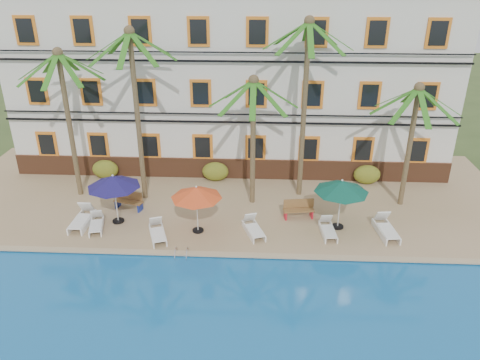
# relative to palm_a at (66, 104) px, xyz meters

# --- Properties ---
(ground) EXTENTS (100.00, 100.00, 0.00)m
(ground) POSITION_rel_palm_a_xyz_m (7.92, -4.50, -5.26)
(ground) COLOR #384C23
(ground) RESTS_ON ground
(pool_deck) EXTENTS (30.00, 12.00, 0.25)m
(pool_deck) POSITION_rel_palm_a_xyz_m (7.92, 0.50, -5.14)
(pool_deck) COLOR tan
(pool_deck) RESTS_ON ground
(pool_coping) EXTENTS (30.00, 0.35, 0.06)m
(pool_coping) POSITION_rel_palm_a_xyz_m (7.92, -5.40, -4.98)
(pool_coping) COLOR tan
(pool_coping) RESTS_ON pool_deck
(hotel_building) EXTENTS (25.40, 6.44, 10.22)m
(hotel_building) POSITION_rel_palm_a_xyz_m (7.92, 5.48, 0.11)
(hotel_building) COLOR silver
(hotel_building) RESTS_ON pool_deck
(palm_a) EXTENTS (4.27, 4.27, 7.79)m
(palm_a) POSITION_rel_palm_a_xyz_m (0.00, 0.00, 0.00)
(palm_a) COLOR brown
(palm_a) RESTS_ON pool_deck
(palm_b) EXTENTS (4.27, 4.27, 8.82)m
(palm_b) POSITION_rel_palm_a_xyz_m (3.60, -0.22, 0.59)
(palm_b) COLOR brown
(palm_b) RESTS_ON pool_deck
(palm_c) EXTENTS (4.27, 4.27, 6.69)m
(palm_c) POSITION_rel_palm_a_xyz_m (9.33, -0.44, -0.65)
(palm_c) COLOR brown
(palm_c) RESTS_ON pool_deck
(palm_d) EXTENTS (4.27, 4.27, 9.22)m
(palm_d) POSITION_rel_palm_a_xyz_m (11.84, 0.59, 0.81)
(palm_d) COLOR brown
(palm_d) RESTS_ON pool_deck
(palm_e) EXTENTS (4.27, 4.27, 6.39)m
(palm_e) POSITION_rel_palm_a_xyz_m (17.04, -0.28, -0.83)
(palm_e) COLOR brown
(palm_e) RESTS_ON pool_deck
(shrub_left) EXTENTS (1.50, 0.90, 1.10)m
(shrub_left) POSITION_rel_palm_a_xyz_m (0.77, 2.10, -4.46)
(shrub_left) COLOR #215317
(shrub_left) RESTS_ON pool_deck
(shrub_mid) EXTENTS (1.50, 0.90, 1.10)m
(shrub_mid) POSITION_rel_palm_a_xyz_m (7.15, 2.10, -4.46)
(shrub_mid) COLOR #215317
(shrub_mid) RESTS_ON pool_deck
(shrub_right) EXTENTS (1.50, 0.90, 1.10)m
(shrub_right) POSITION_rel_palm_a_xyz_m (15.74, 2.10, -4.46)
(shrub_right) COLOR #215317
(shrub_right) RESTS_ON pool_deck
(umbrella_blue) EXTENTS (2.52, 2.52, 2.52)m
(umbrella_blue) POSITION_rel_palm_a_xyz_m (2.89, -2.82, -2.86)
(umbrella_blue) COLOR black
(umbrella_blue) RESTS_ON pool_deck
(umbrella_red) EXTENTS (2.36, 2.36, 2.37)m
(umbrella_red) POSITION_rel_palm_a_xyz_m (6.87, -3.49, -3.00)
(umbrella_red) COLOR black
(umbrella_red) RESTS_ON pool_deck
(umbrella_green) EXTENTS (2.52, 2.52, 2.52)m
(umbrella_green) POSITION_rel_palm_a_xyz_m (13.45, -2.83, -2.86)
(umbrella_green) COLOR black
(umbrella_green) RESTS_ON pool_deck
(lounger_a) EXTENTS (0.76, 2.03, 0.95)m
(lounger_a) POSITION_rel_palm_a_xyz_m (1.26, -3.16, -4.70)
(lounger_a) COLOR white
(lounger_a) RESTS_ON pool_deck
(lounger_b) EXTENTS (0.95, 1.73, 0.77)m
(lounger_b) POSITION_rel_palm_a_xyz_m (2.05, -3.49, -4.76)
(lounger_b) COLOR white
(lounger_b) RESTS_ON pool_deck
(lounger_c) EXTENTS (1.17, 1.87, 0.83)m
(lounger_c) POSITION_rel_palm_a_xyz_m (5.10, -4.12, -4.74)
(lounger_c) COLOR white
(lounger_c) RESTS_ON pool_deck
(lounger_d) EXTENTS (1.18, 1.86, 0.83)m
(lounger_d) POSITION_rel_palm_a_xyz_m (9.46, -3.55, -4.74)
(lounger_d) COLOR white
(lounger_d) RESTS_ON pool_deck
(lounger_e) EXTENTS (0.73, 1.70, 0.78)m
(lounger_e) POSITION_rel_palm_a_xyz_m (12.90, -3.45, -4.76)
(lounger_e) COLOR white
(lounger_e) RESTS_ON pool_deck
(lounger_f) EXTENTS (0.95, 2.04, 0.93)m
(lounger_f) POSITION_rel_palm_a_xyz_m (15.58, -3.31, -4.71)
(lounger_f) COLOR white
(lounger_f) RESTS_ON pool_deck
(bench_left) EXTENTS (1.57, 0.88, 0.93)m
(bench_left) POSITION_rel_palm_a_xyz_m (3.10, -1.45, -4.54)
(bench_left) COLOR olive
(bench_left) RESTS_ON pool_deck
(bench_right) EXTENTS (1.55, 0.68, 0.93)m
(bench_right) POSITION_rel_palm_a_xyz_m (11.63, -1.94, -4.54)
(bench_right) COLOR olive
(bench_right) RESTS_ON pool_deck
(pool_ladder) EXTENTS (0.54, 0.74, 0.74)m
(pool_ladder) POSITION_rel_palm_a_xyz_m (6.43, -5.50, -5.01)
(pool_ladder) COLOR silver
(pool_ladder) RESTS_ON ground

